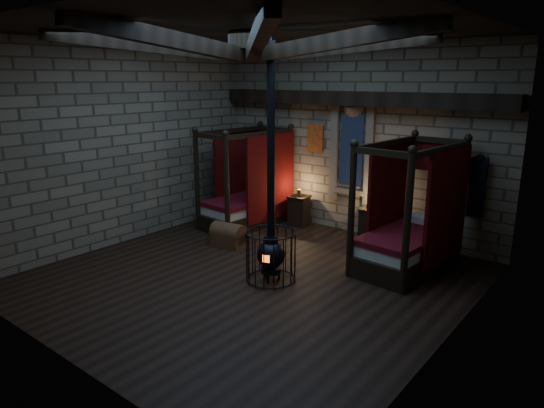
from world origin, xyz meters
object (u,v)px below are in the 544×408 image
Objects in this scene: bed_right at (409,237)px; trunk_right at (372,259)px; bed_left at (248,201)px; stove at (271,250)px; trunk_left at (228,236)px.

bed_right is 0.86m from trunk_right.
bed_left reaches higher than trunk_right.
bed_left is 0.57× the size of stove.
trunk_left is (-3.47, -1.28, -0.36)m from bed_right.
bed_right is at bearing 2.11° from bed_left.
trunk_left is 0.86× the size of trunk_right.
bed_left is 3.06× the size of trunk_left.
stove is (2.59, -2.35, 0.01)m from bed_left.
bed_left is 3.94m from trunk_right.
bed_right is at bearing 35.02° from stove.
trunk_left is 0.19× the size of stove.
bed_left is 1.69m from trunk_left.
trunk_right is 1.92m from stove.
stove is (1.86, -0.87, 0.35)m from trunk_left.
bed_left is 4.21m from bed_right.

